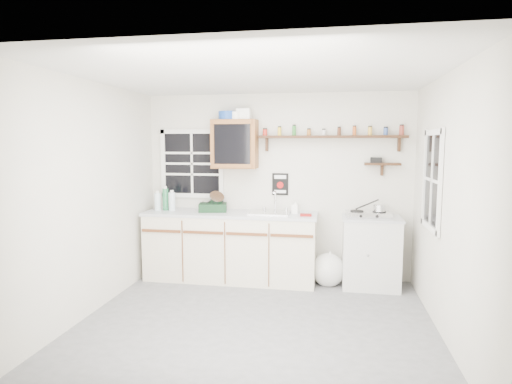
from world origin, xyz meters
TOP-DOWN VIEW (x-y plane):
  - room at (0.00, 0.00)m, footprint 3.64×3.24m
  - main_cabinet at (-0.58, 1.30)m, footprint 2.31×0.63m
  - right_cabinet at (1.25, 1.32)m, footprint 0.73×0.57m
  - sink at (-0.05, 1.30)m, footprint 0.52×0.44m
  - upper_cabinet at (-0.55, 1.44)m, footprint 0.60×0.32m
  - upper_cabinet_clutter at (-0.56, 1.44)m, footprint 0.43×0.24m
  - spice_shelf at (0.73, 1.51)m, footprint 1.91×0.18m
  - secondary_shelf at (1.36, 1.52)m, footprint 0.45×0.16m
  - warning_sign at (0.05, 1.59)m, footprint 0.22×0.02m
  - window_back at (-1.20, 1.59)m, footprint 0.93×0.03m
  - window_right at (1.79, 0.55)m, footprint 0.03×0.78m
  - water_bottles at (-1.50, 1.31)m, footprint 0.29×0.12m
  - dish_rack at (-0.82, 1.34)m, footprint 0.42×0.35m
  - soap_bottle at (0.28, 1.36)m, footprint 0.09×0.10m
  - rag at (0.43, 1.20)m, footprint 0.15×0.13m
  - hotplate at (1.20, 1.30)m, footprint 0.56×0.32m
  - saucepan at (1.33, 1.31)m, footprint 0.36×0.16m
  - trash_bag at (0.72, 1.29)m, footprint 0.42×0.38m

SIDE VIEW (x-z plane):
  - trash_bag at x=0.72m, z-range -0.04..0.45m
  - right_cabinet at x=1.25m, z-range 0.00..0.91m
  - main_cabinet at x=-0.58m, z-range 0.00..0.92m
  - rag at x=0.43m, z-range 0.92..0.94m
  - sink at x=-0.05m, z-range 0.79..1.08m
  - hotplate at x=1.20m, z-range 0.91..0.99m
  - dish_rack at x=-0.82m, z-range 0.87..1.15m
  - soap_bottle at x=0.28m, z-range 0.92..1.10m
  - saucepan at x=1.33m, z-range 0.95..1.10m
  - water_bottles at x=-1.50m, z-range 0.89..1.22m
  - room at x=0.00m, z-range -0.02..2.52m
  - warning_sign at x=0.05m, z-range 1.13..1.43m
  - window_right at x=1.79m, z-range 0.91..1.99m
  - window_back at x=-1.20m, z-range 1.06..2.04m
  - secondary_shelf at x=1.36m, z-range 1.46..1.69m
  - upper_cabinet at x=-0.55m, z-range 1.50..2.15m
  - spice_shelf at x=0.73m, z-range 1.75..2.10m
  - upper_cabinet_clutter at x=-0.56m, z-range 2.14..2.28m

